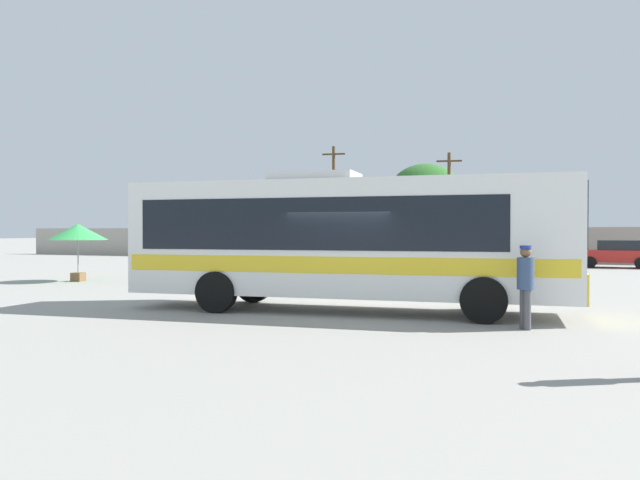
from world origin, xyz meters
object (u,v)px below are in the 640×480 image
at_px(parked_car_rightmost_red, 617,253).
at_px(utility_pole_far, 449,204).
at_px(coach_bus_white_yellow, 342,237).
at_px(utility_pole_near, 334,200).
at_px(attendant_by_bus_door, 525,282).
at_px(parked_car_leftmost_red, 302,250).
at_px(parked_car_third_maroon, 473,252).
at_px(vendor_umbrella_near_gate_green, 78,233).
at_px(roadside_tree_left, 311,202).
at_px(roadside_tree_midleft, 425,196).
at_px(parked_car_second_grey, 381,251).

xyz_separation_m(parked_car_rightmost_red, utility_pole_far, (-10.51, 6.18, 3.21)).
xyz_separation_m(coach_bus_white_yellow, utility_pole_near, (-11.48, 30.07, 2.59)).
relative_size(attendant_by_bus_door, parked_car_leftmost_red, 0.41).
distance_m(attendant_by_bus_door, parked_car_leftmost_red, 29.35).
height_order(parked_car_leftmost_red, parked_car_third_maroon, parked_car_third_maroon).
relative_size(attendant_by_bus_door, utility_pole_far, 0.23).
height_order(vendor_umbrella_near_gate_green, parked_car_leftmost_red, vendor_umbrella_near_gate_green).
xyz_separation_m(parked_car_rightmost_red, utility_pole_near, (-19.38, 6.24, 3.67)).
distance_m(utility_pole_far, roadside_tree_left, 11.44).
distance_m(coach_bus_white_yellow, parked_car_leftmost_red, 25.89).
bearing_deg(coach_bus_white_yellow, attendant_by_bus_door, -17.34).
bearing_deg(parked_car_rightmost_red, parked_car_leftmost_red, -178.49).
xyz_separation_m(parked_car_third_maroon, roadside_tree_midleft, (-4.78, 8.57, 3.93)).
xyz_separation_m(vendor_umbrella_near_gate_green, parked_car_second_grey, (7.46, 18.57, -1.18)).
xyz_separation_m(coach_bus_white_yellow, attendant_by_bus_door, (4.58, -1.43, -0.90)).
relative_size(utility_pole_near, roadside_tree_left, 1.35).
bearing_deg(utility_pole_far, parked_car_rightmost_red, -30.43).
distance_m(attendant_by_bus_door, parked_car_third_maroon, 25.65).
distance_m(vendor_umbrella_near_gate_green, parked_car_rightmost_red, 28.36).
distance_m(parked_car_leftmost_red, utility_pole_far, 11.35).
bearing_deg(attendant_by_bus_door, parked_car_rightmost_red, 82.51).
bearing_deg(roadside_tree_left, vendor_umbrella_near_gate_green, -88.43).
relative_size(parked_car_leftmost_red, parked_car_third_maroon, 0.97).
bearing_deg(vendor_umbrella_near_gate_green, attendant_by_bus_door, -19.71).
bearing_deg(coach_bus_white_yellow, roadside_tree_left, 113.92).
height_order(coach_bus_white_yellow, attendant_by_bus_door, coach_bus_white_yellow).
distance_m(attendant_by_bus_door, parked_car_rightmost_red, 25.47).
bearing_deg(attendant_by_bus_door, utility_pole_near, 117.02).
relative_size(utility_pole_far, roadside_tree_left, 1.20).
xyz_separation_m(parked_car_leftmost_red, utility_pole_far, (8.59, 6.68, 3.24)).
distance_m(coach_bus_white_yellow, vendor_umbrella_near_gate_green, 14.12).
bearing_deg(coach_bus_white_yellow, roadside_tree_midleft, 98.52).
distance_m(attendant_by_bus_door, vendor_umbrella_near_gate_green, 18.94).
distance_m(parked_car_rightmost_red, roadside_tree_midleft, 15.84).
height_order(coach_bus_white_yellow, parked_car_third_maroon, coach_bus_white_yellow).
xyz_separation_m(parked_car_third_maroon, roadside_tree_left, (-13.89, 7.66, 3.60)).
bearing_deg(parked_car_leftmost_red, coach_bus_white_yellow, -64.35).
bearing_deg(utility_pole_near, roadside_tree_left, 150.71).
height_order(vendor_umbrella_near_gate_green, utility_pole_near, utility_pole_near).
xyz_separation_m(parked_car_third_maroon, parked_car_rightmost_red, (7.97, 0.03, 0.00)).
xyz_separation_m(vendor_umbrella_near_gate_green, parked_car_leftmost_red, (2.03, 18.37, -1.20)).
height_order(parked_car_second_grey, roadside_tree_midleft, roadside_tree_midleft).
relative_size(parked_car_third_maroon, roadside_tree_midleft, 0.61).
bearing_deg(vendor_umbrella_near_gate_green, roadside_tree_left, 91.57).
bearing_deg(parked_car_second_grey, parked_car_rightmost_red, 1.26).
relative_size(parked_car_second_grey, roadside_tree_midleft, 0.60).
bearing_deg(utility_pole_far, roadside_tree_midleft, 133.42).
distance_m(vendor_umbrella_near_gate_green, roadside_tree_midleft, 28.80).
bearing_deg(parked_car_rightmost_red, attendant_by_bus_door, -97.49).
height_order(parked_car_third_maroon, roadside_tree_midleft, roadside_tree_midleft).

